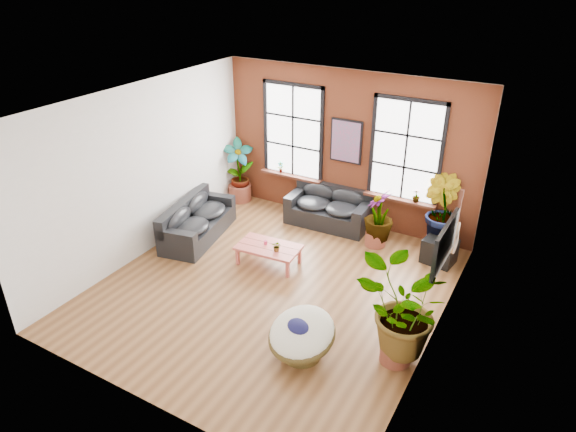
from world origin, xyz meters
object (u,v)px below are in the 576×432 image
Objects in this scene: coffee_table at (269,248)px; papasan_chair at (302,335)px; sofa_back at (330,208)px; sofa_left at (196,221)px.

papasan_chair is at bearing -52.19° from coffee_table.
papasan_chair reaches higher than coffee_table.
sofa_back reaches higher than papasan_chair.
papasan_chair is (3.83, -2.21, 0.03)m from sofa_left.
coffee_table is 0.98× the size of papasan_chair.
sofa_left reaches higher than coffee_table.
sofa_left is at bearing 167.30° from papasan_chair.
sofa_back is 2.23m from coffee_table.
papasan_chair is (1.85, -2.04, 0.05)m from coffee_table.
coffee_table is (1.98, -0.16, -0.02)m from sofa_left.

